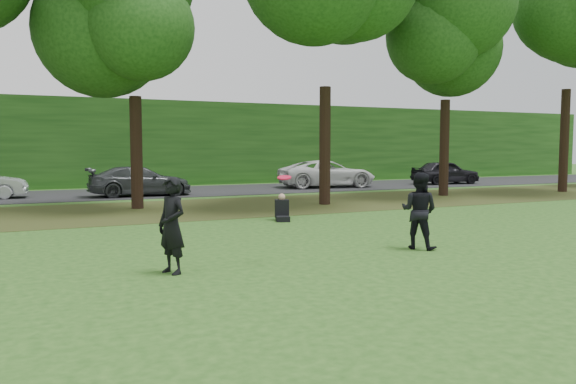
# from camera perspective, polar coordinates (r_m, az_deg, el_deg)

# --- Properties ---
(ground) EXTENTS (120.00, 120.00, 0.00)m
(ground) POSITION_cam_1_polar(r_m,az_deg,el_deg) (10.04, 17.85, -8.71)
(ground) COLOR #234A17
(ground) RESTS_ON ground
(leaf_litter) EXTENTS (60.00, 7.00, 0.01)m
(leaf_litter) POSITION_cam_1_polar(r_m,az_deg,el_deg) (21.33, -6.64, -1.54)
(leaf_litter) COLOR #473C19
(leaf_litter) RESTS_ON ground
(street) EXTENTS (70.00, 7.00, 0.02)m
(street) POSITION_cam_1_polar(r_m,az_deg,el_deg) (29.00, -11.65, 0.03)
(street) COLOR black
(street) RESTS_ON ground
(far_hedge) EXTENTS (70.00, 3.00, 5.00)m
(far_hedge) POSITION_cam_1_polar(r_m,az_deg,el_deg) (34.78, -14.03, 4.83)
(far_hedge) COLOR #184112
(far_hedge) RESTS_ON ground
(player_left) EXTENTS (0.64, 0.75, 1.74)m
(player_left) POSITION_cam_1_polar(r_m,az_deg,el_deg) (10.26, -11.72, -3.37)
(player_left) COLOR black
(player_left) RESTS_ON ground
(player_right) EXTENTS (1.00, 1.05, 1.71)m
(player_right) POSITION_cam_1_polar(r_m,az_deg,el_deg) (12.86, 13.17, -1.85)
(player_right) COLOR black
(player_right) RESTS_ON ground
(parked_cars) EXTENTS (38.43, 3.74, 1.51)m
(parked_cars) POSITION_cam_1_polar(r_m,az_deg,el_deg) (28.67, -7.26, 1.47)
(parked_cars) COLOR black
(parked_cars) RESTS_ON street
(frisbee) EXTENTS (0.32, 0.31, 0.10)m
(frisbee) POSITION_cam_1_polar(r_m,az_deg,el_deg) (10.81, -0.38, 1.48)
(frisbee) COLOR red
(frisbee) RESTS_ON ground
(seated_person) EXTENTS (0.62, 0.82, 0.83)m
(seated_person) POSITION_cam_1_polar(r_m,az_deg,el_deg) (17.39, -0.60, -1.88)
(seated_person) COLOR black
(seated_person) RESTS_ON ground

